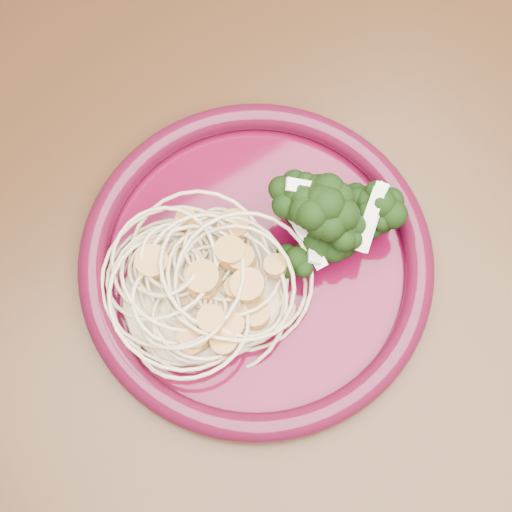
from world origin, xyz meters
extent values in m
plane|color=#56341D|center=(0.00, 0.00, 0.00)|extent=(3.50, 3.50, 0.00)
cube|color=#472814|center=(0.00, 0.00, 0.73)|extent=(1.20, 0.80, 0.04)
cylinder|color=#4D051D|center=(-0.10, -0.07, 0.75)|extent=(0.26, 0.26, 0.01)
torus|color=#4D0A20|center=(-0.10, -0.07, 0.76)|extent=(0.26, 0.26, 0.02)
ellipsoid|color=beige|center=(-0.14, -0.06, 0.77)|extent=(0.13, 0.11, 0.03)
ellipsoid|color=black|center=(-0.05, -0.07, 0.78)|extent=(0.09, 0.14, 0.05)
camera|label=1|loc=(-0.19, -0.20, 1.23)|focal=50.00mm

